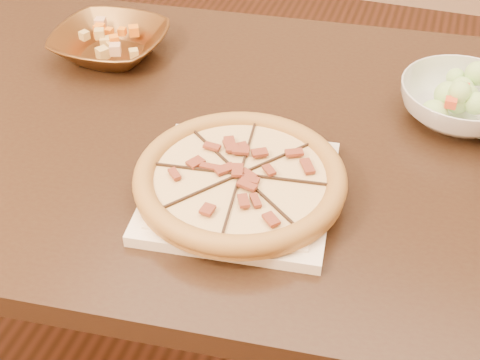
{
  "coord_description": "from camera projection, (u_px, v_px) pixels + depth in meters",
  "views": [
    {
      "loc": [
        0.18,
        -1.02,
        1.4
      ],
      "look_at": [
        -0.05,
        -0.33,
        0.78
      ],
      "focal_mm": 50.0,
      "sensor_mm": 36.0,
      "label": 1
    }
  ],
  "objects": [
    {
      "name": "mixed_dish",
      "position": [
        107.0,
        24.0,
        1.24
      ],
      "size": [
        0.09,
        0.1,
        0.03
      ],
      "color": "#DFA378",
      "rests_on": "bronze_bowl"
    },
    {
      "name": "plate",
      "position": [
        240.0,
        190.0,
        0.97
      ],
      "size": [
        0.29,
        0.29,
        0.02
      ],
      "color": "white",
      "rests_on": "dining_table"
    },
    {
      "name": "salad",
      "position": [
        466.0,
        76.0,
        1.07
      ],
      "size": [
        0.09,
        0.1,
        0.04
      ],
      "color": "#C8E595",
      "rests_on": "salad_bowl"
    },
    {
      "name": "floor",
      "position": [
        297.0,
        343.0,
        1.69
      ],
      "size": [
        4.0,
        4.0,
        0.02
      ],
      "primitive_type": "cube",
      "color": "#462317",
      "rests_on": "ground"
    },
    {
      "name": "pizza",
      "position": [
        240.0,
        178.0,
        0.95
      ],
      "size": [
        0.31,
        0.31,
        0.03
      ],
      "color": "#AF833B",
      "rests_on": "plate"
    },
    {
      "name": "bronze_bowl",
      "position": [
        111.0,
        44.0,
        1.27
      ],
      "size": [
        0.21,
        0.21,
        0.05
      ],
      "primitive_type": "imported",
      "rotation": [
        0.0,
        0.0,
        0.01
      ],
      "color": "brown",
      "rests_on": "dining_table"
    },
    {
      "name": "salad_bowl",
      "position": [
        460.0,
        102.0,
        1.11
      ],
      "size": [
        0.26,
        0.26,
        0.06
      ],
      "primitive_type": "imported",
      "rotation": [
        0.0,
        0.0,
        0.38
      ],
      "color": "silver",
      "rests_on": "dining_table"
    },
    {
      "name": "dining_table",
      "position": [
        198.0,
        175.0,
        1.19
      ],
      "size": [
        1.36,
        0.95,
        0.75
      ],
      "color": "black",
      "rests_on": "floor"
    }
  ]
}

